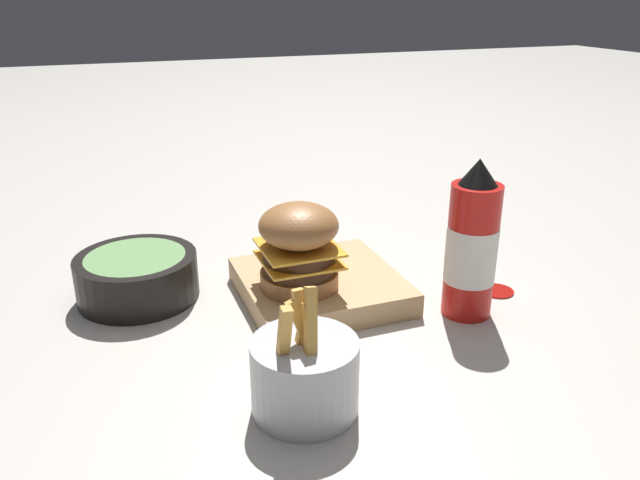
{
  "coord_description": "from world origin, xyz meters",
  "views": [
    {
      "loc": [
        -0.29,
        -0.63,
        0.38
      ],
      "look_at": [
        -0.03,
        0.06,
        0.08
      ],
      "focal_mm": 35.0,
      "sensor_mm": 36.0,
      "label": 1
    }
  ],
  "objects_px": {
    "burger": "(299,246)",
    "fries_basket": "(305,374)",
    "side_bowl": "(137,276)",
    "spoon": "(324,223)",
    "ketchup_bottle": "(472,247)",
    "serving_board": "(320,286)"
  },
  "relations": [
    {
      "from": "burger",
      "to": "fries_basket",
      "type": "distance_m",
      "value": 0.21
    },
    {
      "from": "side_bowl",
      "to": "spoon",
      "type": "distance_m",
      "value": 0.36
    },
    {
      "from": "ketchup_bottle",
      "to": "fries_basket",
      "type": "xyz_separation_m",
      "value": [
        -0.25,
        -0.11,
        -0.05
      ]
    },
    {
      "from": "serving_board",
      "to": "fries_basket",
      "type": "height_order",
      "value": "fries_basket"
    },
    {
      "from": "ketchup_bottle",
      "to": "fries_basket",
      "type": "relative_size",
      "value": 1.49
    },
    {
      "from": "serving_board",
      "to": "spoon",
      "type": "relative_size",
      "value": 1.38
    },
    {
      "from": "serving_board",
      "to": "side_bowl",
      "type": "relative_size",
      "value": 1.28
    },
    {
      "from": "burger",
      "to": "serving_board",
      "type": "bearing_deg",
      "value": 29.8
    },
    {
      "from": "burger",
      "to": "ketchup_bottle",
      "type": "bearing_deg",
      "value": -23.31
    },
    {
      "from": "fries_basket",
      "to": "ketchup_bottle",
      "type": "bearing_deg",
      "value": 23.83
    },
    {
      "from": "fries_basket",
      "to": "side_bowl",
      "type": "bearing_deg",
      "value": 112.97
    },
    {
      "from": "serving_board",
      "to": "burger",
      "type": "height_order",
      "value": "burger"
    },
    {
      "from": "ketchup_bottle",
      "to": "spoon",
      "type": "height_order",
      "value": "ketchup_bottle"
    },
    {
      "from": "spoon",
      "to": "burger",
      "type": "bearing_deg",
      "value": 169.19
    },
    {
      "from": "burger",
      "to": "fries_basket",
      "type": "relative_size",
      "value": 0.81
    },
    {
      "from": "serving_board",
      "to": "side_bowl",
      "type": "bearing_deg",
      "value": 159.32
    },
    {
      "from": "fries_basket",
      "to": "burger",
      "type": "bearing_deg",
      "value": 72.56
    },
    {
      "from": "serving_board",
      "to": "fries_basket",
      "type": "xyz_separation_m",
      "value": [
        -0.1,
        -0.22,
        0.02
      ]
    },
    {
      "from": "fries_basket",
      "to": "spoon",
      "type": "distance_m",
      "value": 0.5
    },
    {
      "from": "serving_board",
      "to": "spoon",
      "type": "height_order",
      "value": "serving_board"
    },
    {
      "from": "ketchup_bottle",
      "to": "spoon",
      "type": "distance_m",
      "value": 0.36
    },
    {
      "from": "burger",
      "to": "spoon",
      "type": "height_order",
      "value": "burger"
    }
  ]
}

